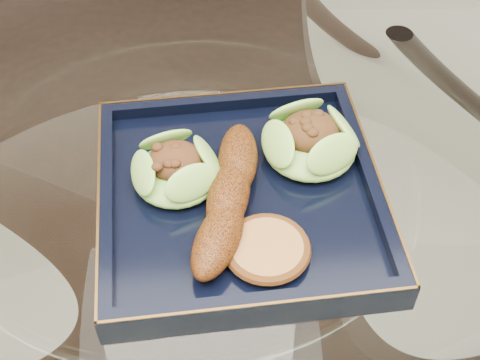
{
  "coord_description": "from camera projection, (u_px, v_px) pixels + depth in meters",
  "views": [
    {
      "loc": [
        0.01,
        -0.42,
        1.27
      ],
      "look_at": [
        0.05,
        0.0,
        0.8
      ],
      "focal_mm": 50.0,
      "sensor_mm": 36.0,
      "label": 1
    }
  ],
  "objects": [
    {
      "name": "dining_table",
      "position": [
        198.0,
        302.0,
        0.78
      ],
      "size": [
        1.13,
        1.13,
        0.77
      ],
      "color": "white",
      "rests_on": "ground"
    },
    {
      "name": "dining_chair",
      "position": [
        155.0,
        72.0,
        1.16
      ],
      "size": [
        0.49,
        0.49,
        0.96
      ],
      "rotation": [
        0.0,
        0.0,
        -0.21
      ],
      "color": "black",
      "rests_on": "ground"
    },
    {
      "name": "navy_plate",
      "position": [
        240.0,
        201.0,
        0.65
      ],
      "size": [
        0.28,
        0.28,
        0.02
      ],
      "primitive_type": "cube",
      "rotation": [
        0.0,
        0.0,
        0.04
      ],
      "color": "black",
      "rests_on": "dining_table"
    },
    {
      "name": "lettuce_wrap_left",
      "position": [
        176.0,
        171.0,
        0.65
      ],
      "size": [
        0.09,
        0.09,
        0.03
      ],
      "primitive_type": "ellipsoid",
      "rotation": [
        0.0,
        0.0,
        -0.07
      ],
      "color": "#5D992C",
      "rests_on": "navy_plate"
    },
    {
      "name": "lettuce_wrap_right",
      "position": [
        310.0,
        143.0,
        0.67
      ],
      "size": [
        0.1,
        0.1,
        0.03
      ],
      "primitive_type": "ellipsoid",
      "rotation": [
        0.0,
        0.0,
        -0.08
      ],
      "color": "olive",
      "rests_on": "navy_plate"
    },
    {
      "name": "roasted_plantain",
      "position": [
        228.0,
        197.0,
        0.62
      ],
      "size": [
        0.08,
        0.19,
        0.03
      ],
      "primitive_type": "ellipsoid",
      "rotation": [
        0.0,
        0.0,
        1.31
      ],
      "color": "#682F0B",
      "rests_on": "navy_plate"
    },
    {
      "name": "crumb_patty",
      "position": [
        267.0,
        250.0,
        0.59
      ],
      "size": [
        0.07,
        0.07,
        0.01
      ],
      "primitive_type": "cylinder",
      "rotation": [
        0.0,
        0.0,
        -0.05
      ],
      "color": "#B0773A",
      "rests_on": "navy_plate"
    }
  ]
}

